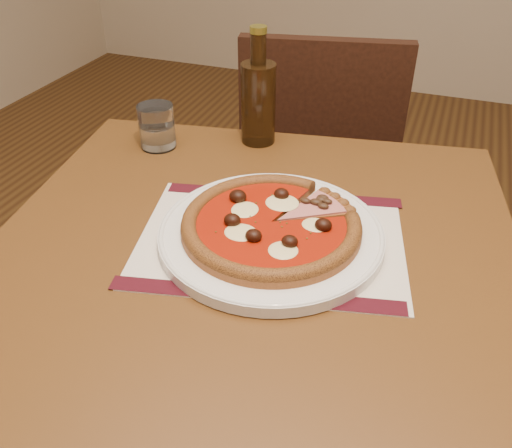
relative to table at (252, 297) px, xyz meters
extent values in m
cube|color=brown|center=(0.00, 0.00, 0.08)|extent=(0.92, 0.92, 0.04)
cylinder|color=brown|center=(-0.40, 0.29, -0.29)|extent=(0.05, 0.05, 0.71)
cylinder|color=brown|center=(0.29, 0.40, -0.29)|extent=(0.05, 0.05, 0.71)
cube|color=black|center=(-0.10, 0.83, -0.22)|extent=(0.49, 0.49, 0.04)
cylinder|color=black|center=(0.04, 1.04, -0.45)|extent=(0.04, 0.04, 0.40)
cylinder|color=black|center=(-0.31, 0.97, -0.45)|extent=(0.04, 0.04, 0.40)
cylinder|color=black|center=(0.11, 0.70, -0.45)|extent=(0.04, 0.04, 0.40)
cylinder|color=black|center=(-0.23, 0.62, -0.45)|extent=(0.04, 0.04, 0.40)
cube|color=black|center=(-0.06, 0.65, 0.01)|extent=(0.41, 0.12, 0.43)
cube|color=beige|center=(0.02, 0.03, 0.10)|extent=(0.45, 0.37, 0.00)
cylinder|color=white|center=(0.02, 0.03, 0.11)|extent=(0.34, 0.34, 0.02)
cylinder|color=brown|center=(0.02, 0.03, 0.13)|extent=(0.27, 0.27, 0.01)
torus|color=#9C5822|center=(0.02, 0.03, 0.13)|extent=(0.27, 0.27, 0.02)
cylinder|color=maroon|center=(0.02, 0.03, 0.13)|extent=(0.23, 0.23, 0.00)
ellipsoid|color=#F9E9A8|center=(0.02, 0.08, 0.14)|extent=(0.05, 0.04, 0.01)
ellipsoid|color=#F9E9A8|center=(-0.05, 0.05, 0.14)|extent=(0.05, 0.04, 0.01)
ellipsoid|color=#F9E9A8|center=(-0.01, -0.01, 0.14)|extent=(0.05, 0.04, 0.01)
ellipsoid|color=#F9E9A8|center=(0.06, -0.04, 0.14)|extent=(0.05, 0.04, 0.01)
ellipsoid|color=#F9E9A8|center=(0.07, 0.04, 0.14)|extent=(0.05, 0.04, 0.01)
ellipsoid|color=black|center=(0.02, 0.09, 0.15)|extent=(0.03, 0.02, 0.02)
ellipsoid|color=black|center=(-0.06, 0.07, 0.15)|extent=(0.03, 0.02, 0.02)
ellipsoid|color=black|center=(-0.03, 0.00, 0.15)|extent=(0.03, 0.02, 0.02)
ellipsoid|color=black|center=(0.00, -0.06, 0.15)|extent=(0.03, 0.02, 0.02)
ellipsoid|color=black|center=(0.06, -0.02, 0.15)|extent=(0.03, 0.02, 0.02)
ellipsoid|color=black|center=(0.11, 0.04, 0.15)|extent=(0.03, 0.02, 0.02)
ellipsoid|color=#381F14|center=(0.07, 0.07, 0.14)|extent=(0.02, 0.01, 0.01)
ellipsoid|color=#381F14|center=(0.09, 0.10, 0.14)|extent=(0.02, 0.01, 0.01)
ellipsoid|color=#381F14|center=(0.06, 0.07, 0.14)|extent=(0.02, 0.01, 0.01)
ellipsoid|color=#381F14|center=(0.08, 0.11, 0.14)|extent=(0.02, 0.01, 0.01)
ellipsoid|color=#381F14|center=(0.05, 0.08, 0.14)|extent=(0.02, 0.01, 0.01)
ellipsoid|color=#381F14|center=(0.07, 0.12, 0.14)|extent=(0.02, 0.01, 0.01)
cylinder|color=white|center=(-0.29, 0.25, 0.14)|extent=(0.09, 0.09, 0.09)
cylinder|color=#35200D|center=(-0.11, 0.34, 0.18)|extent=(0.07, 0.07, 0.16)
cylinder|color=#35200D|center=(-0.11, 0.34, 0.28)|extent=(0.03, 0.03, 0.07)
cylinder|color=olive|center=(-0.11, 0.34, 0.32)|extent=(0.03, 0.03, 0.01)
camera|label=1|loc=(0.23, -0.60, 0.60)|focal=38.00mm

